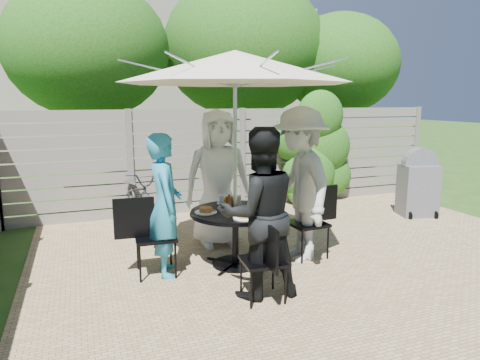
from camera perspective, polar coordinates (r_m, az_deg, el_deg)
name	(u,v)px	position (r m, az deg, el deg)	size (l,w,h in m)	color
backyard_envelope	(167,81)	(14.85, -9.76, 12.87)	(60.00, 60.00, 5.00)	#234916
patio_table	(235,228)	(5.16, -0.62, -6.35)	(1.12, 1.12, 0.70)	black
umbrella	(235,67)	(4.95, -0.67, 14.81)	(2.77, 2.77, 2.54)	silver
chair_back	(216,223)	(6.11, -3.21, -5.79)	(0.50, 0.67, 0.88)	black
person_back	(218,179)	(5.83, -2.97, 0.20)	(0.92, 0.60, 1.88)	silver
chair_left	(155,252)	(5.05, -11.32, -9.42)	(0.69, 0.48, 0.93)	black
person_left	(165,205)	(4.91, -9.97, -3.37)	(0.60, 0.39, 1.64)	teal
chair_front	(263,277)	(4.38, 3.09, -12.80)	(0.44, 0.62, 0.84)	black
person_front	(259,214)	(4.29, 2.56, -4.54)	(0.85, 0.66, 1.74)	black
chair_right	(308,237)	(5.57, 9.02, -7.47)	(0.68, 0.47, 0.92)	black
person_right	(300,185)	(5.33, 7.94, -0.65)	(1.24, 0.71, 1.92)	#B1B2AD
plate_back	(227,202)	(5.43, -1.72, -2.91)	(0.26, 0.26, 0.06)	white
plate_left	(206,211)	(5.01, -4.59, -4.11)	(0.26, 0.26, 0.06)	white
plate_front	(245,216)	(4.76, 0.62, -4.85)	(0.26, 0.26, 0.06)	white
plate_right	(264,206)	(5.21, 3.18, -3.52)	(0.26, 0.26, 0.06)	white
plate_extra	(258,214)	(4.87, 2.42, -4.50)	(0.24, 0.24, 0.06)	white
glass_back	(221,201)	(5.30, -2.52, -2.75)	(0.07, 0.07, 0.14)	silver
glass_front	(251,209)	(4.88, 1.43, -3.94)	(0.07, 0.07, 0.14)	silver
glass_right	(253,201)	(5.26, 1.76, -2.85)	(0.07, 0.07, 0.14)	silver
syrup_jug	(229,203)	(5.11, -1.44, -3.13)	(0.09, 0.09, 0.16)	#59280C
coffee_cup	(238,201)	(5.32, -0.28, -2.80)	(0.08, 0.08, 0.12)	#C6B293
bicycle	(138,196)	(7.08, -13.47, -2.14)	(0.62, 1.76, 0.93)	#333338
bbq_grill	(418,185)	(7.96, 22.66, -0.68)	(0.69, 0.60, 1.20)	slate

